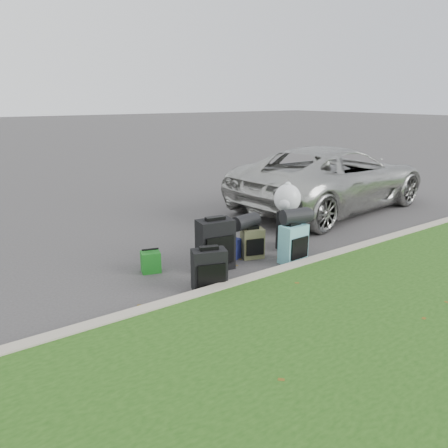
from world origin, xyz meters
TOP-DOWN VIEW (x-y plane):
  - ground at (0.00, 0.00)m, footprint 120.00×120.00m
  - curb at (0.00, -1.00)m, footprint 120.00×0.18m
  - suv at (3.82, 1.41)m, footprint 5.44×2.96m
  - suitcase_small_black at (-1.01, -0.74)m, footprint 0.51×0.39m
  - suitcase_large_black_left at (-0.51, -0.16)m, footprint 0.58×0.40m
  - suitcase_olive at (0.24, -0.12)m, footprint 0.40×0.32m
  - suitcase_teal at (0.63, -0.65)m, footprint 0.44×0.28m
  - suitcase_large_black_right at (1.06, -0.14)m, footprint 0.45×0.28m
  - tote_green at (-1.38, 0.29)m, footprint 0.33×0.29m
  - tote_navy at (-0.09, 0.04)m, footprint 0.37×0.32m
  - duffel_left at (0.14, -0.04)m, footprint 0.48×0.30m
  - duffel_right at (0.68, -0.61)m, footprint 0.48×0.33m
  - trash_bag at (0.99, -0.10)m, footprint 0.46×0.46m

SIDE VIEW (x-z plane):
  - ground at x=0.00m, z-range 0.00..0.00m
  - curb at x=0.00m, z-range 0.00..0.15m
  - tote_green at x=-1.38m, z-range 0.00..0.31m
  - tote_navy at x=-0.09m, z-range 0.00..0.33m
  - suitcase_olive at x=0.24m, z-range 0.00..0.49m
  - suitcase_small_black at x=-1.01m, z-range 0.00..0.57m
  - suitcase_teal at x=0.63m, z-range 0.00..0.61m
  - suitcase_large_black_right at x=1.06m, z-range 0.00..0.66m
  - suitcase_large_black_left at x=-0.51m, z-range 0.00..0.77m
  - duffel_left at x=0.14m, z-range 0.49..0.73m
  - suv at x=3.82m, z-range 0.00..1.45m
  - duffel_right at x=0.68m, z-range 0.61..0.86m
  - trash_bag at x=0.99m, z-range 0.66..1.12m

